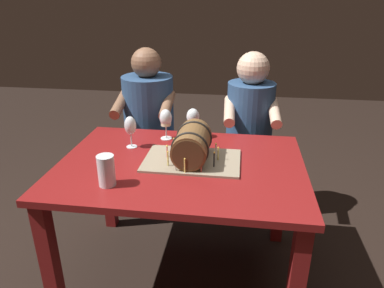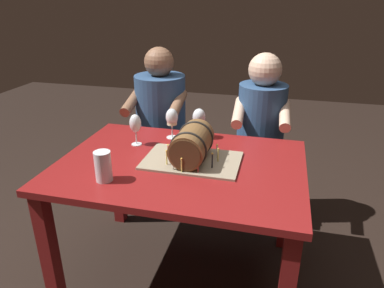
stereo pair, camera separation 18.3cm
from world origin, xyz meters
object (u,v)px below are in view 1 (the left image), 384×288
Objects in this scene: dining_table at (181,181)px; barrel_cake at (192,147)px; person_seated_left at (150,135)px; beer_pint at (106,171)px; person_seated_right at (248,143)px; wine_glass_empty at (130,126)px; wine_glass_white at (166,119)px; wine_glass_amber at (193,118)px.

barrel_cake reaches higher than dining_table.
dining_table is 0.82m from person_seated_left.
beer_pint is 0.12× the size of person_seated_right.
dining_table is 0.20m from barrel_cake.
wine_glass_empty is 0.16× the size of person_seated_right.
beer_pint is 0.12× the size of person_seated_left.
barrel_cake is 0.86m from person_seated_left.
dining_table is 0.42m from wine_glass_empty.
wine_glass_empty and wine_glass_white have the same top height.
beer_pint is at bearing -104.49° from wine_glass_white.
beer_pint is (-0.31, -0.63, -0.05)m from wine_glass_amber.
wine_glass_white reaches higher than dining_table.
dining_table is 6.89× the size of wine_glass_empty.
wine_glass_white is (-0.14, 0.32, 0.23)m from dining_table.
barrel_cake is at bearing -82.89° from wine_glass_amber.
barrel_cake is at bearing -59.70° from person_seated_left.
beer_pint is at bearing -86.31° from person_seated_left.
barrel_cake reaches higher than wine_glass_white.
person_seated_left is (-0.36, 0.74, -0.05)m from dining_table.
dining_table is at bearing -65.88° from wine_glass_white.
wine_glass_empty reaches higher than beer_pint.
person_seated_right is at bearing 63.94° from dining_table.
beer_pint is 1.03m from person_seated_left.
dining_table is at bearing 42.40° from beer_pint.
dining_table is at bearing -154.38° from barrel_cake.
barrel_cake is 0.46m from beer_pint.
wine_glass_amber is (0.01, 0.36, 0.23)m from dining_table.
person_seated_right is at bearing 40.26° from wine_glass_empty.
person_seated_left is at bearing 134.77° from wine_glass_amber.
wine_glass_white reaches higher than beer_pint.
barrel_cake is 0.42× the size of person_seated_right.
wine_glass_white is 0.61m from beer_pint.
beer_pint is 1.23m from person_seated_right.
wine_glass_amber is at bearing 14.73° from wine_glass_white.
wine_glass_amber is (-0.04, 0.33, 0.04)m from barrel_cake.
wine_glass_empty is at bearing -85.27° from person_seated_left.
wine_glass_empty reaches higher than dining_table.
beer_pint is at bearing -116.11° from wine_glass_amber.
person_seated_left reaches higher than beer_pint.
wine_glass_white is 1.26× the size of beer_pint.
dining_table is 0.43m from wine_glass_amber.
person_seated_right reaches higher than barrel_cake.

